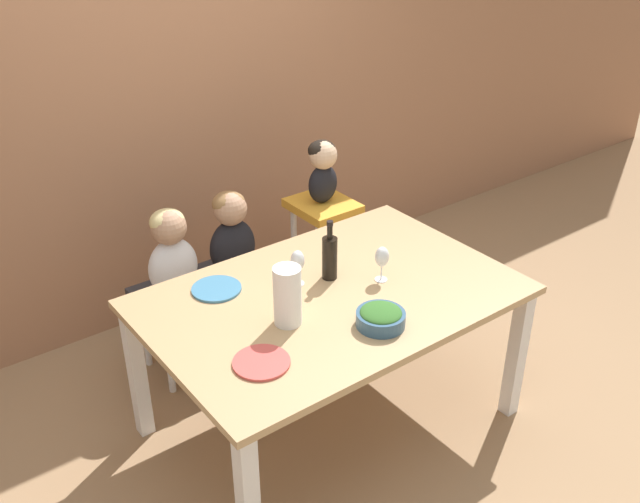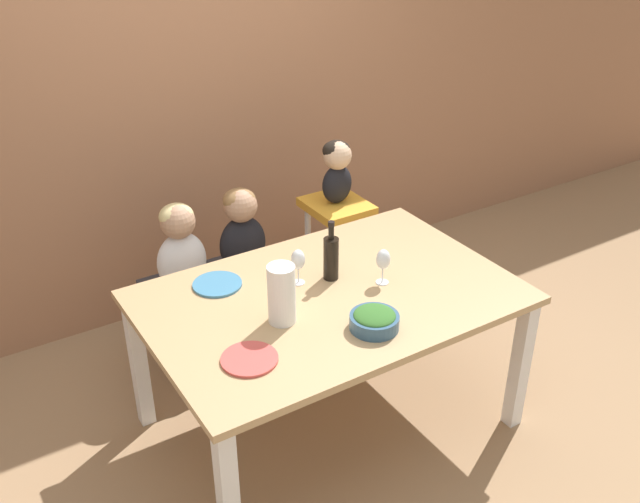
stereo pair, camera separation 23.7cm
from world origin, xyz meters
name	(u,v)px [view 2 (the right image)]	position (x,y,z in m)	size (l,w,h in m)	color
ground_plane	(329,421)	(0.00, 0.00, 0.00)	(14.00, 14.00, 0.00)	#9E7A56
wall_back	(190,87)	(0.00, 1.45, 1.35)	(10.00, 0.06, 2.70)	#9E6B4C
dining_table	(330,310)	(0.00, 0.00, 0.67)	(1.66, 1.10, 0.75)	tan
chair_far_left	(186,300)	(-0.38, 0.83, 0.40)	(0.38, 0.44, 0.48)	silver
chair_far_center	(245,282)	(-0.03, 0.83, 0.40)	(0.38, 0.44, 0.48)	silver
chair_right_highchair	(336,227)	(0.58, 0.83, 0.58)	(0.33, 0.37, 0.74)	silver
person_child_left	(180,245)	(-0.38, 0.83, 0.74)	(0.27, 0.19, 0.48)	silver
person_child_center	(242,228)	(-0.03, 0.83, 0.74)	(0.27, 0.19, 0.48)	black
person_baby_right	(337,166)	(0.58, 0.83, 0.96)	(0.19, 0.17, 0.37)	black
wine_bottle	(331,257)	(0.08, 0.12, 0.87)	(0.07, 0.07, 0.29)	black
paper_towel_roll	(282,294)	(-0.29, -0.07, 0.88)	(0.12, 0.12, 0.27)	white
wine_glass_near	(383,260)	(0.26, -0.05, 0.87)	(0.07, 0.07, 0.17)	white
wine_glass_far	(298,260)	(-0.07, 0.16, 0.87)	(0.07, 0.07, 0.17)	white
salad_bowl_large	(374,320)	(0.01, -0.32, 0.79)	(0.21, 0.21, 0.08)	#335675
dinner_plate_front_left	(249,359)	(-0.53, -0.24, 0.76)	(0.23, 0.23, 0.01)	#D14C47
dinner_plate_back_left	(217,284)	(-0.40, 0.34, 0.76)	(0.23, 0.23, 0.01)	teal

